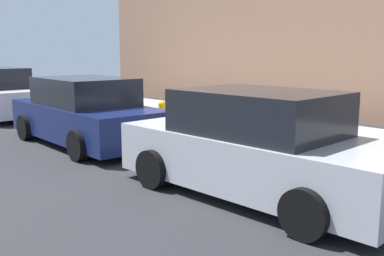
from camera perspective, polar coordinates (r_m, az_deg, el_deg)
ground_plane at (r=10.52m, az=-1.44°, el=-2.28°), size 40.00×40.00×0.00m
sidewalk_curb at (r=12.26m, az=7.40°, el=-0.28°), size 18.00×5.00×0.14m
suitcase_red_0 at (r=9.15m, az=13.46°, el=-1.04°), size 0.51×0.28×0.83m
suitcase_teal_1 at (r=9.41m, az=10.73°, el=-0.79°), size 0.39×0.22×0.94m
suitcase_olive_2 at (r=9.72m, az=8.40°, el=-0.76°), size 0.47×0.27×0.92m
suitcase_black_3 at (r=10.11m, az=6.22°, el=-0.01°), size 0.50×0.21×0.76m
suitcase_maroon_4 at (r=10.42m, az=4.09°, el=0.35°), size 0.37×0.28×1.01m
suitcase_navy_5 at (r=10.67m, az=2.11°, el=0.34°), size 0.37×0.23×0.93m
suitcase_silver_6 at (r=10.98m, az=0.25°, el=0.93°), size 0.45×0.26×0.96m
suitcase_red_7 at (r=11.42m, az=-1.31°, el=0.82°), size 0.48×0.19×0.61m
fire_hydrant at (r=12.03m, az=-3.85°, el=1.84°), size 0.39×0.21×0.76m
bollard_post at (r=12.55m, az=-6.58°, el=2.15°), size 0.16×0.16×0.81m
parked_car_silver_0 at (r=6.85m, az=8.41°, el=-2.45°), size 4.61×2.16×1.63m
parked_car_navy_1 at (r=10.90m, az=-13.52°, el=1.87°), size 4.70×2.20×1.60m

